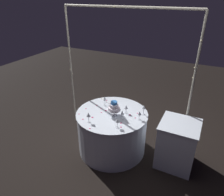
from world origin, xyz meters
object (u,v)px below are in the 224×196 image
object	(u,v)px
main_table	(112,131)
tiered_cake	(114,107)
wine_glass_2	(139,113)
decorative_arch	(124,58)
wine_glass_6	(105,99)
wine_glass_0	(117,121)
wine_glass_3	(89,115)
wine_glass_4	(122,113)
cake_knife	(105,101)
side_table	(177,144)
wine_glass_5	(126,107)
wine_glass_1	(144,107)

from	to	relation	value
main_table	tiered_cake	xyz separation A→B (m)	(0.06, -0.05, 0.53)
tiered_cake	wine_glass_2	xyz separation A→B (m)	(0.41, 0.07, -0.04)
tiered_cake	decorative_arch	bearing A→B (deg)	96.60
wine_glass_6	main_table	bearing A→B (deg)	-37.23
wine_glass_2	wine_glass_0	bearing A→B (deg)	-121.71
decorative_arch	wine_glass_3	distance (m)	1.13
tiered_cake	wine_glass_4	xyz separation A→B (m)	(0.17, -0.06, -0.03)
wine_glass_0	wine_glass_6	distance (m)	0.70
decorative_arch	wine_glass_0	size ratio (longest dim) A/B	15.81
cake_knife	wine_glass_0	bearing A→B (deg)	-49.39
decorative_arch	main_table	xyz separation A→B (m)	(0.00, -0.47, -1.19)
side_table	wine_glass_0	xyz separation A→B (m)	(-0.84, -0.47, 0.48)
side_table	tiered_cake	distance (m)	1.17
main_table	wine_glass_4	distance (m)	0.56
wine_glass_2	decorative_arch	bearing A→B (deg)	136.40
side_table	cake_knife	world-z (taller)	side_table
tiered_cake	wine_glass_2	bearing A→B (deg)	9.13
main_table	wine_glass_6	distance (m)	0.59
wine_glass_2	wine_glass_4	distance (m)	0.27
main_table	wine_glass_2	world-z (taller)	wine_glass_2
side_table	wine_glass_3	distance (m)	1.49
wine_glass_6	wine_glass_5	bearing A→B (deg)	-8.78
wine_glass_2	cake_knife	distance (m)	0.85
wine_glass_5	wine_glass_4	bearing A→B (deg)	-83.66
wine_glass_0	wine_glass_4	distance (m)	0.23
decorative_arch	wine_glass_1	distance (m)	0.88
wine_glass_2	wine_glass_6	xyz separation A→B (m)	(-0.70, 0.15, 0.03)
side_table	wine_glass_3	size ratio (longest dim) A/B	4.56
wine_glass_2	wine_glass_3	xyz separation A→B (m)	(-0.67, -0.43, 0.02)
wine_glass_1	wine_glass_4	world-z (taller)	wine_glass_1
wine_glass_1	wine_glass_6	world-z (taller)	wine_glass_6
decorative_arch	wine_glass_2	xyz separation A→B (m)	(0.47, -0.45, -0.71)
wine_glass_2	main_table	bearing A→B (deg)	-177.54
wine_glass_1	cake_knife	size ratio (longest dim) A/B	0.62
wine_glass_4	decorative_arch	bearing A→B (deg)	112.05
wine_glass_3	wine_glass_6	xyz separation A→B (m)	(-0.03, 0.58, 0.01)
wine_glass_6	wine_glass_1	bearing A→B (deg)	2.07
wine_glass_6	wine_glass_2	bearing A→B (deg)	-12.31
tiered_cake	wine_glass_5	xyz separation A→B (m)	(0.15, 0.15, -0.04)
wine_glass_4	side_table	bearing A→B (deg)	15.69
wine_glass_3	wine_glass_6	world-z (taller)	wine_glass_6
cake_knife	wine_glass_4	bearing A→B (deg)	-38.33
wine_glass_0	wine_glass_6	world-z (taller)	wine_glass_6
main_table	wine_glass_2	bearing A→B (deg)	2.46
wine_glass_5	main_table	bearing A→B (deg)	-153.05
wine_glass_1	wine_glass_3	bearing A→B (deg)	-138.50
side_table	wine_glass_6	xyz separation A→B (m)	(-1.32, 0.03, 0.50)
wine_glass_3	wine_glass_5	bearing A→B (deg)	51.30
wine_glass_3	wine_glass_5	distance (m)	0.66
wine_glass_4	cake_knife	size ratio (longest dim) A/B	0.60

